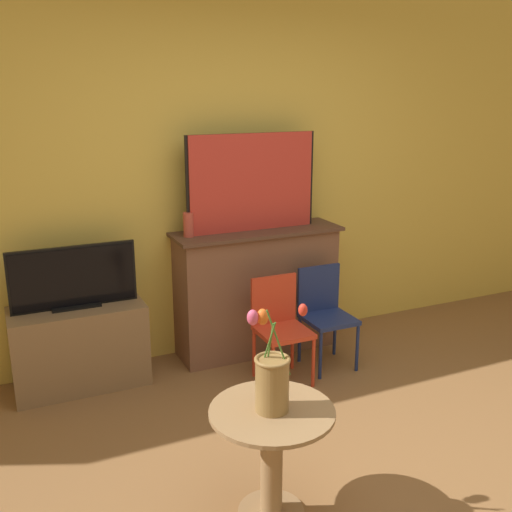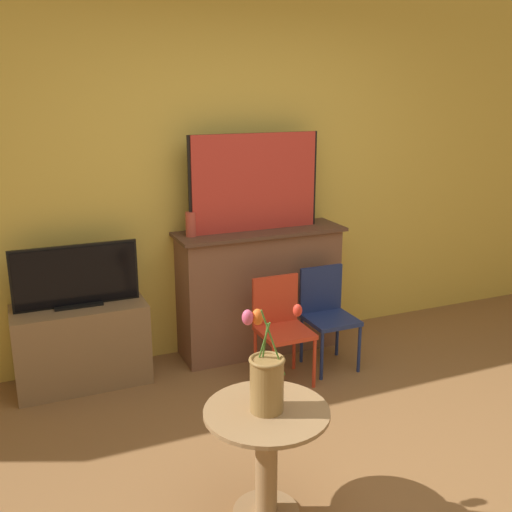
% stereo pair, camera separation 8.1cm
% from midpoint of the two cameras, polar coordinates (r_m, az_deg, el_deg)
% --- Properties ---
extents(ground_plane, '(14.00, 14.00, 0.00)m').
position_cam_midpoint_polar(ground_plane, '(3.20, 11.15, -22.39)').
color(ground_plane, olive).
extents(wall_back, '(8.00, 0.06, 2.70)m').
position_cam_midpoint_polar(wall_back, '(4.45, -4.03, 7.86)').
color(wall_back, '#EAC651').
rests_on(wall_back, ground).
extents(fireplace_mantel, '(1.26, 0.41, 0.95)m').
position_cam_midpoint_polar(fireplace_mantel, '(4.53, -0.46, -3.15)').
color(fireplace_mantel, brown).
rests_on(fireplace_mantel, ground).
extents(painting, '(0.99, 0.03, 0.70)m').
position_cam_midpoint_polar(painting, '(4.33, -0.91, 7.01)').
color(painting, black).
rests_on(painting, fireplace_mantel).
extents(mantel_candle, '(0.07, 0.07, 0.17)m').
position_cam_midpoint_polar(mantel_candle, '(4.21, -7.00, 2.98)').
color(mantel_candle, '#CC4C3D').
rests_on(mantel_candle, fireplace_mantel).
extents(tv_stand, '(0.87, 0.41, 0.56)m').
position_cam_midpoint_polar(tv_stand, '(4.25, -16.97, -8.24)').
color(tv_stand, olive).
rests_on(tv_stand, ground).
extents(tv_monitor, '(0.81, 0.12, 0.42)m').
position_cam_midpoint_polar(tv_monitor, '(4.09, -17.52, -2.03)').
color(tv_monitor, black).
rests_on(tv_monitor, tv_stand).
extents(chair_red, '(0.34, 0.34, 0.72)m').
position_cam_midpoint_polar(chair_red, '(4.11, 1.69, -6.31)').
color(chair_red, red).
rests_on(chair_red, ground).
extents(chair_blue, '(0.34, 0.34, 0.72)m').
position_cam_midpoint_polar(chair_blue, '(4.35, 6.02, -5.10)').
color(chair_blue, navy).
rests_on(chair_blue, ground).
extents(side_table, '(0.58, 0.58, 0.56)m').
position_cam_midpoint_polar(side_table, '(2.90, 0.66, -17.79)').
color(side_table, '#99754C').
rests_on(side_table, ground).
extents(vase_tulips, '(0.23, 0.20, 0.50)m').
position_cam_midpoint_polar(vase_tulips, '(2.72, 0.64, -11.53)').
color(vase_tulips, olive).
rests_on(vase_tulips, side_table).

